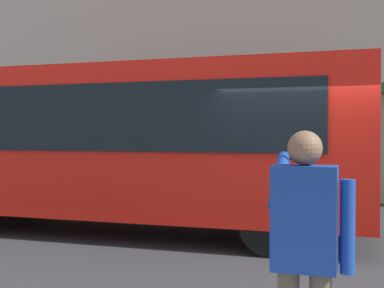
% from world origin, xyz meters
% --- Properties ---
extents(ground_plane, '(60.00, 60.00, 0.00)m').
position_xyz_m(ground_plane, '(0.00, 0.00, 0.00)').
color(ground_plane, '#2B2B2D').
extents(red_bus, '(9.05, 2.54, 3.08)m').
position_xyz_m(red_bus, '(3.44, -0.66, 1.68)').
color(red_bus, red).
rests_on(red_bus, ground_plane).
extents(pedestrian_photographer, '(0.53, 0.52, 1.70)m').
position_xyz_m(pedestrian_photographer, '(-0.51, 4.82, 1.14)').
color(pedestrian_photographer, '#4C4238').
rests_on(pedestrian_photographer, sidewalk_curb).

